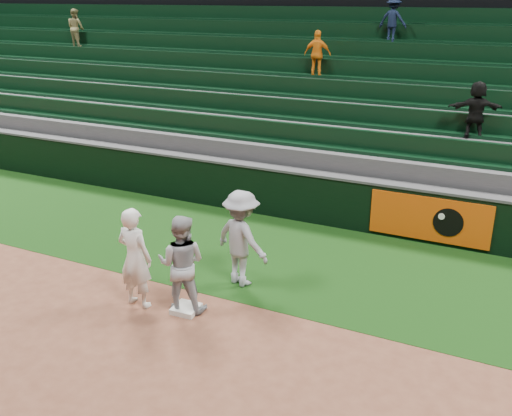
{
  "coord_description": "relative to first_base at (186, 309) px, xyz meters",
  "views": [
    {
      "loc": [
        4.61,
        -7.09,
        5.22
      ],
      "look_at": [
        0.08,
        2.3,
        1.3
      ],
      "focal_mm": 40.0,
      "sensor_mm": 36.0,
      "label": 1
    }
  ],
  "objects": [
    {
      "name": "first_baseman",
      "position": [
        -0.9,
        -0.17,
        0.87
      ],
      "size": [
        0.69,
        0.48,
        1.85
      ],
      "primitive_type": "imported",
      "rotation": [
        0.0,
        0.0,
        3.09
      ],
      "color": "white",
      "rests_on": "ground"
    },
    {
      "name": "first_base",
      "position": [
        0.0,
        0.0,
        0.0
      ],
      "size": [
        0.46,
        0.46,
        0.1
      ],
      "primitive_type": "cube",
      "rotation": [
        0.0,
        0.0,
        0.06
      ],
      "color": "silver",
      "rests_on": "ground"
    },
    {
      "name": "base_coach",
      "position": [
        0.41,
        1.35,
        0.89
      ],
      "size": [
        1.36,
        1.03,
        1.87
      ],
      "primitive_type": "imported",
      "rotation": [
        0.0,
        0.0,
        2.83
      ],
      "color": "#9396A0",
      "rests_on": "foul_grass"
    },
    {
      "name": "foul_grass",
      "position": [
        0.28,
        2.76,
        -0.05
      ],
      "size": [
        36.0,
        4.2,
        0.01
      ],
      "primitive_type": "cube",
      "color": "black",
      "rests_on": "ground"
    },
    {
      "name": "ground",
      "position": [
        0.28,
        -0.24,
        -0.05
      ],
      "size": [
        70.0,
        70.0,
        0.0
      ],
      "primitive_type": "plane",
      "color": "brown",
      "rests_on": "ground"
    },
    {
      "name": "baserunner",
      "position": [
        -0.09,
        0.06,
        0.83
      ],
      "size": [
        1.01,
        0.87,
        1.76
      ],
      "primitive_type": "imported",
      "rotation": [
        0.0,
        0.0,
        3.41
      ],
      "color": "#A0A4AB",
      "rests_on": "ground"
    },
    {
      "name": "field_wall",
      "position": [
        0.31,
        4.96,
        0.58
      ],
      "size": [
        36.0,
        0.45,
        1.25
      ],
      "color": "black",
      "rests_on": "ground"
    },
    {
      "name": "stadium_seating",
      "position": [
        0.28,
        8.73,
        1.65
      ],
      "size": [
        36.0,
        5.95,
        5.16
      ],
      "color": "#3B3B3E",
      "rests_on": "ground"
    }
  ]
}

